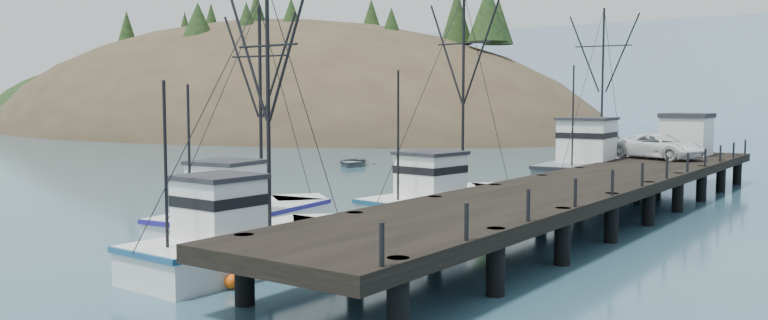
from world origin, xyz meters
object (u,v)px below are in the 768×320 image
trawler_far (450,201)px  pier_shed (686,134)px  motorboat (353,166)px  trawler_near (251,244)px  pickup_truck (659,146)px  pier (593,185)px  work_vessel (595,169)px  trawler_mid (249,217)px

trawler_far → pier_shed: size_ratio=3.50×
motorboat → trawler_near: bearing=-83.6°
pickup_truck → motorboat: pickup_truck is taller
pier → work_vessel: size_ratio=3.11×
trawler_near → pier_shed: trawler_near is taller
pickup_truck → motorboat: size_ratio=1.16×
trawler_mid → pickup_truck: bearing=70.3°
trawler_mid → work_vessel: bearing=77.3°
work_vessel → pier: bearing=-70.3°
trawler_near → motorboat: 39.20m
trawler_near → trawler_far: size_ratio=0.90×
pier → trawler_mid: size_ratio=4.40×
work_vessel → pier_shed: (4.23, 5.49, 2.19)m
trawler_mid → work_vessel: work_vessel is taller
trawler_near → work_vessel: (1.35, 29.13, 0.41)m
work_vessel → pier_shed: 7.27m
pier → motorboat: bearing=149.2°
pickup_truck → motorboat: bearing=103.5°
work_vessel → pickup_truck: bearing=15.4°
pickup_truck → pier_shed: bearing=12.5°
trawler_mid → motorboat: trawler_mid is taller
pickup_truck → motorboat: 26.74m
motorboat → pier: bearing=-57.4°
trawler_near → work_vessel: 29.17m
trawler_near → work_vessel: work_vessel is taller
trawler_mid → work_vessel: (5.65, 25.08, 0.41)m
trawler_far → pickup_truck: 17.74m
pier_shed → pickup_truck: pier_shed is taller
pier → work_vessel: work_vessel is taller
work_vessel → pickup_truck: size_ratio=2.49×
pier_shed → work_vessel: bearing=-127.7°
trawler_mid → pier_shed: size_ratio=3.12×
motorboat → pickup_truck: bearing=-32.4°
trawler_far → pier_shed: (5.64, 21.34, 2.60)m
trawler_mid → trawler_far: (4.25, 9.23, 0.00)m
pier → trawler_mid: bearing=-128.9°
work_vessel → trawler_near: bearing=-92.7°
pier → pickup_truck: (-0.77, 13.53, 1.10)m
trawler_near → pickup_truck: 30.64m
pier → pickup_truck: pickup_truck is taller
work_vessel → trawler_mid: bearing=-102.7°
trawler_mid → motorboat: bearing=120.7°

